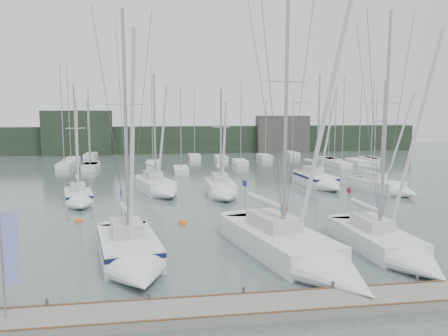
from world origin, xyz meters
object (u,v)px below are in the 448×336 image
at_px(buoy_c, 79,222).
at_px(dock_banner, 8,254).
at_px(sailboat_near_right, 395,250).
at_px(sailboat_mid_a, 79,199).
at_px(buoy_b, 284,209).
at_px(sailboat_mid_b, 160,188).
at_px(sailboat_mid_c, 222,191).
at_px(buoy_a, 183,223).
at_px(sailboat_mid_d, 321,182).
at_px(sailboat_near_center, 304,256).
at_px(sailboat_mid_e, 388,188).
at_px(sailboat_near_left, 132,257).

distance_m(buoy_c, dock_banner, 16.15).
height_order(sailboat_near_right, sailboat_mid_a, sailboat_near_right).
bearing_deg(sailboat_near_right, sailboat_mid_a, 136.99).
bearing_deg(dock_banner, buoy_b, 32.03).
height_order(sailboat_mid_a, dock_banner, sailboat_mid_a).
relative_size(sailboat_mid_b, sailboat_mid_c, 1.15).
bearing_deg(sailboat_mid_c, buoy_a, -114.83).
xyz_separation_m(sailboat_near_right, sailboat_mid_d, (4.13, 21.88, 0.09)).
bearing_deg(buoy_b, dock_banner, -132.03).
height_order(sailboat_mid_d, buoy_b, sailboat_mid_d).
xyz_separation_m(sailboat_near_center, buoy_c, (-13.38, 11.46, -0.61)).
bearing_deg(buoy_b, sailboat_mid_e, 22.76).
bearing_deg(buoy_a, buoy_c, 167.54).
bearing_deg(dock_banner, sailboat_mid_b, 61.64).
bearing_deg(sailboat_near_center, sailboat_mid_c, 80.61).
bearing_deg(sailboat_near_right, sailboat_mid_e, 59.56).
distance_m(buoy_a, dock_banner, 16.20).
height_order(buoy_a, buoy_b, buoy_a).
bearing_deg(sailboat_mid_a, sailboat_near_center, -63.05).
xyz_separation_m(sailboat_mid_c, dock_banner, (-11.44, -23.28, 2.27)).
relative_size(sailboat_near_center, sailboat_mid_b, 1.32).
bearing_deg(sailboat_mid_c, sailboat_mid_b, 160.14).
height_order(sailboat_mid_c, sailboat_mid_e, sailboat_mid_e).
bearing_deg(sailboat_mid_b, sailboat_mid_d, -13.89).
xyz_separation_m(sailboat_mid_d, buoy_a, (-15.25, -12.49, -0.62)).
distance_m(sailboat_mid_c, sailboat_mid_e, 16.32).
relative_size(sailboat_mid_a, sailboat_mid_e, 0.94).
height_order(buoy_a, buoy_c, buoy_a).
relative_size(sailboat_mid_e, dock_banner, 2.81).
distance_m(sailboat_near_right, sailboat_mid_e, 20.05).
height_order(sailboat_near_left, sailboat_mid_b, sailboat_near_left).
xyz_separation_m(sailboat_near_right, buoy_c, (-18.70, 11.07, -0.53)).
height_order(sailboat_near_center, buoy_b, sailboat_near_center).
xyz_separation_m(sailboat_mid_b, sailboat_mid_c, (5.85, -2.12, -0.02)).
bearing_deg(buoy_a, sailboat_mid_b, 98.31).
xyz_separation_m(buoy_a, dock_banner, (-7.23, -14.22, 2.86)).
xyz_separation_m(sailboat_mid_e, buoy_c, (-28.10, -6.64, -0.56)).
distance_m(buoy_a, buoy_b, 9.17).
distance_m(sailboat_near_left, sailboat_mid_d, 27.95).
distance_m(sailboat_mid_b, sailboat_mid_d, 16.93).
xyz_separation_m(sailboat_mid_b, sailboat_mid_e, (22.15, -2.87, -0.05)).
xyz_separation_m(sailboat_mid_a, sailboat_mid_b, (6.89, 3.79, 0.06)).
height_order(sailboat_near_left, buoy_a, sailboat_near_left).
height_order(sailboat_mid_d, dock_banner, sailboat_mid_d).
distance_m(sailboat_mid_b, sailboat_mid_e, 22.34).
distance_m(sailboat_near_center, dock_banner, 13.95).
distance_m(sailboat_mid_d, buoy_b, 11.39).
bearing_deg(sailboat_near_center, sailboat_mid_a, 115.60).
bearing_deg(sailboat_mid_d, sailboat_near_center, -118.24).
distance_m(sailboat_near_center, buoy_c, 17.63).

